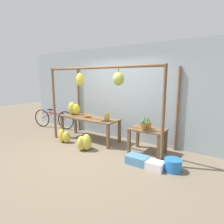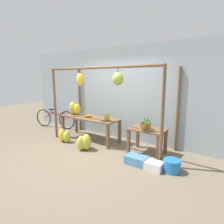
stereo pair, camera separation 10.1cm
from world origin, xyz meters
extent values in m
plane|color=#756651|center=(0.00, 0.00, 0.00)|extent=(20.00, 20.00, 0.00)
cube|color=#99A8B2|center=(0.00, 1.56, 1.40)|extent=(8.00, 0.08, 2.80)
cylinder|color=brown|center=(-1.73, 0.40, 1.08)|extent=(0.07, 0.07, 2.16)
cylinder|color=brown|center=(1.73, 0.40, 1.08)|extent=(0.07, 0.07, 2.16)
cylinder|color=brown|center=(-1.73, 1.47, 1.08)|extent=(0.07, 0.07, 2.16)
cylinder|color=brown|center=(1.73, 1.47, 1.08)|extent=(0.07, 0.07, 2.16)
cylinder|color=brown|center=(0.00, 0.40, 2.13)|extent=(3.46, 0.06, 0.06)
cylinder|color=brown|center=(-0.60, 0.40, 2.06)|extent=(0.02, 0.02, 0.09)
ellipsoid|color=gold|center=(-0.60, 0.40, 1.83)|extent=(0.22, 0.19, 0.36)
cylinder|color=brown|center=(0.62, 0.40, 2.06)|extent=(0.02, 0.02, 0.09)
ellipsoid|color=#9EB247|center=(0.62, 0.40, 1.86)|extent=(0.27, 0.24, 0.31)
cube|color=brown|center=(-0.69, 0.83, 0.68)|extent=(1.89, 0.67, 0.04)
cube|color=brown|center=(-1.58, 0.55, 0.33)|extent=(0.07, 0.07, 0.66)
cube|color=brown|center=(0.21, 0.55, 0.33)|extent=(0.07, 0.07, 0.66)
cube|color=brown|center=(-1.58, 1.12, 0.33)|extent=(0.07, 0.07, 0.66)
cube|color=brown|center=(0.21, 1.12, 0.33)|extent=(0.07, 0.07, 0.66)
cube|color=brown|center=(1.19, 0.88, 0.62)|extent=(0.88, 0.59, 0.04)
cube|color=brown|center=(0.80, 0.63, 0.30)|extent=(0.07, 0.07, 0.60)
cube|color=brown|center=(1.58, 0.63, 0.30)|extent=(0.07, 0.07, 0.60)
cube|color=brown|center=(0.80, 1.12, 0.30)|extent=(0.07, 0.07, 0.60)
cube|color=brown|center=(1.58, 1.12, 0.30)|extent=(0.07, 0.07, 0.60)
ellipsoid|color=yellow|center=(-1.28, 0.90, 0.88)|extent=(0.27, 0.29, 0.35)
ellipsoid|color=gold|center=(-1.44, 0.86, 0.91)|extent=(0.27, 0.25, 0.41)
sphere|color=orange|center=(-0.70, 0.79, 0.75)|extent=(0.08, 0.08, 0.08)
sphere|color=orange|center=(-0.70, 0.78, 0.74)|extent=(0.08, 0.08, 0.08)
sphere|color=orange|center=(-0.67, 0.85, 0.74)|extent=(0.08, 0.08, 0.08)
sphere|color=orange|center=(-0.70, 0.83, 0.75)|extent=(0.08, 0.08, 0.08)
sphere|color=orange|center=(-0.73, 0.73, 0.74)|extent=(0.07, 0.07, 0.07)
sphere|color=orange|center=(-0.69, 0.83, 0.75)|extent=(0.08, 0.08, 0.08)
sphere|color=orange|center=(-0.78, 0.76, 0.75)|extent=(0.08, 0.08, 0.08)
cylinder|color=#B27F38|center=(1.09, 0.87, 0.73)|extent=(0.14, 0.14, 0.18)
cone|color=#428442|center=(1.09, 0.87, 0.88)|extent=(0.10, 0.10, 0.11)
cylinder|color=olive|center=(1.04, 0.95, 0.71)|extent=(0.13, 0.13, 0.14)
cone|color=#428442|center=(1.04, 0.95, 0.84)|extent=(0.09, 0.09, 0.11)
cylinder|color=#B27F38|center=(1.13, 0.71, 0.72)|extent=(0.14, 0.14, 0.16)
cone|color=#337538|center=(1.13, 0.71, 0.84)|extent=(0.10, 0.10, 0.08)
cylinder|color=#B27F38|center=(1.21, 0.88, 0.72)|extent=(0.12, 0.12, 0.16)
cone|color=#428442|center=(1.21, 0.88, 0.85)|extent=(0.08, 0.08, 0.11)
cylinder|color=#B27F38|center=(1.18, 0.87, 0.72)|extent=(0.13, 0.13, 0.16)
cone|color=#337538|center=(1.18, 0.87, 0.87)|extent=(0.09, 0.09, 0.14)
ellipsoid|color=gold|center=(-1.08, 0.25, 0.17)|extent=(0.21, 0.23, 0.34)
ellipsoid|color=yellow|center=(-1.22, 0.20, 0.20)|extent=(0.28, 0.28, 0.41)
ellipsoid|color=gold|center=(-0.20, 0.15, 0.22)|extent=(0.39, 0.37, 0.43)
ellipsoid|color=yellow|center=(-0.26, 0.23, 0.14)|extent=(0.22, 0.24, 0.29)
ellipsoid|color=gold|center=(-0.30, 0.06, 0.20)|extent=(0.22, 0.24, 0.39)
cube|color=#4C84B2|center=(1.27, 0.18, 0.10)|extent=(0.48, 0.31, 0.19)
cylinder|color=blue|center=(2.01, 0.30, 0.13)|extent=(0.35, 0.35, 0.26)
torus|color=black|center=(-3.24, 0.99, 0.34)|extent=(0.67, 0.19, 0.68)
torus|color=black|center=(-2.19, 1.24, 0.34)|extent=(0.67, 0.19, 0.68)
cylinder|color=maroon|center=(-2.72, 1.11, 0.58)|extent=(0.90, 0.24, 0.03)
cylinder|color=maroon|center=(-2.98, 1.05, 0.46)|extent=(0.54, 0.15, 0.27)
cylinder|color=maroon|center=(-2.45, 1.18, 0.46)|extent=(0.54, 0.15, 0.27)
cylinder|color=maroon|center=(-2.85, 1.08, 0.63)|extent=(0.02, 0.02, 0.10)
cube|color=black|center=(-2.85, 1.08, 0.70)|extent=(0.21, 0.12, 0.04)
cylinder|color=maroon|center=(-2.30, 1.21, 0.63)|extent=(0.02, 0.02, 0.10)
ellipsoid|color=#B2993D|center=(0.01, 0.76, 0.81)|extent=(0.23, 0.23, 0.21)
ellipsoid|color=#B2993D|center=(0.06, 0.73, 0.84)|extent=(0.17, 0.18, 0.26)
cube|color=silver|center=(1.65, 0.16, 0.09)|extent=(0.43, 0.27, 0.17)
camera|label=1|loc=(2.98, -3.35, 1.89)|focal=30.00mm
camera|label=2|loc=(3.06, -3.29, 1.89)|focal=30.00mm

